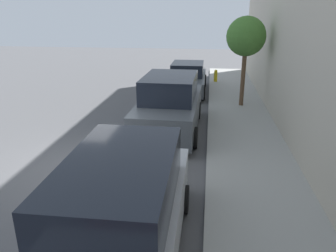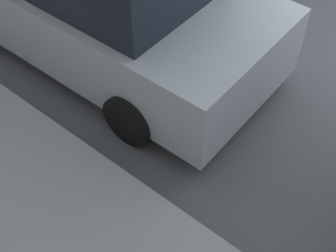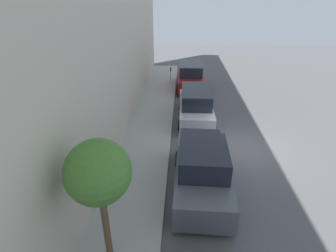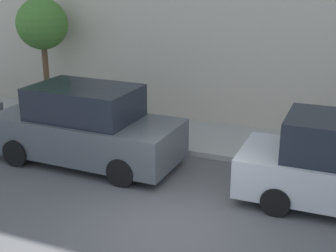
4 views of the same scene
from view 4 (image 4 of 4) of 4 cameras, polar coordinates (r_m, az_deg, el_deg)
ground_plane at (r=9.20m, az=0.32°, el=-12.16°), size 60.00×60.00×0.00m
sidewalk at (r=13.25m, az=8.18°, el=-2.05°), size 2.46×32.00×0.15m
parked_suv_third at (r=11.93m, az=-9.97°, el=-0.13°), size 2.08×4.84×1.98m
street_tree at (r=15.52m, az=-15.09°, el=11.83°), size 1.62×1.62×3.73m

